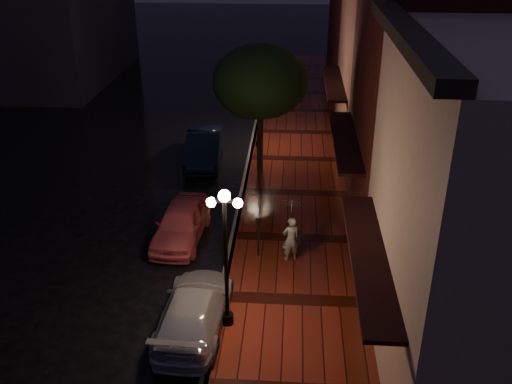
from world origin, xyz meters
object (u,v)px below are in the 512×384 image
at_px(silver_car, 194,310).
at_px(navy_car, 204,147).
at_px(streetlamp_near, 226,251).
at_px(street_tree, 260,84).
at_px(woman_with_umbrella, 291,221).
at_px(parking_meter, 258,233).
at_px(streetlamp_far, 259,100).
at_px(pink_car, 181,223).

bearing_deg(silver_car, navy_car, -80.45).
bearing_deg(streetlamp_near, navy_car, 101.71).
distance_m(street_tree, silver_car, 11.73).
distance_m(woman_with_umbrella, parking_meter, 1.31).
relative_size(streetlamp_near, streetlamp_far, 1.00).
relative_size(streetlamp_near, woman_with_umbrella, 1.87).
bearing_deg(woman_with_umbrella, pink_car, -37.72).
xyz_separation_m(street_tree, woman_with_umbrella, (1.52, -7.49, -2.57)).
height_order(navy_car, woman_with_umbrella, woman_with_umbrella).
bearing_deg(silver_car, woman_with_umbrella, -124.86).
relative_size(streetlamp_far, navy_car, 0.93).
bearing_deg(silver_car, street_tree, -93.95).
xyz_separation_m(streetlamp_near, navy_car, (-2.51, 12.13, -1.84)).
bearing_deg(streetlamp_near, street_tree, 88.65).
height_order(streetlamp_far, pink_car, streetlamp_far).
height_order(street_tree, navy_car, street_tree).
height_order(street_tree, silver_car, street_tree).
height_order(streetlamp_near, navy_car, streetlamp_near).
bearing_deg(parking_meter, woman_with_umbrella, 11.08).
height_order(silver_car, woman_with_umbrella, woman_with_umbrella).
relative_size(woman_with_umbrella, parking_meter, 1.56).
bearing_deg(woman_with_umbrella, navy_car, -82.83).
bearing_deg(parking_meter, pink_car, -179.27).
bearing_deg(parking_meter, navy_car, 132.57).
xyz_separation_m(pink_car, navy_car, (-0.25, 7.29, 0.07)).
relative_size(streetlamp_far, pink_car, 1.07).
bearing_deg(pink_car, navy_car, 95.59).
bearing_deg(woman_with_umbrella, parking_meter, -30.14).
xyz_separation_m(navy_car, silver_car, (1.56, -12.23, -0.11)).
relative_size(streetlamp_near, parking_meter, 2.93).
bearing_deg(streetlamp_far, streetlamp_near, -90.00).
xyz_separation_m(streetlamp_far, navy_car, (-2.51, -1.87, -1.84)).
bearing_deg(streetlamp_far, silver_car, -93.85).
height_order(streetlamp_far, street_tree, street_tree).
height_order(streetlamp_near, silver_car, streetlamp_near).
relative_size(street_tree, parking_meter, 3.94).
relative_size(street_tree, woman_with_umbrella, 2.52).
distance_m(pink_car, parking_meter, 3.14).
bearing_deg(street_tree, streetlamp_near, -91.35).
bearing_deg(streetlamp_far, woman_with_umbrella, -80.40).
relative_size(silver_car, parking_meter, 3.04).
distance_m(pink_car, woman_with_umbrella, 4.37).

